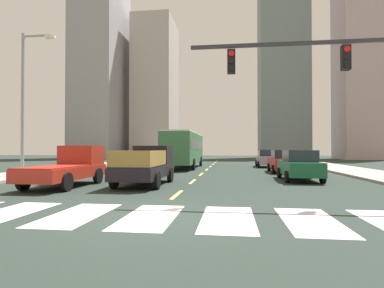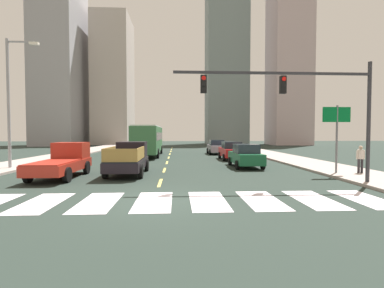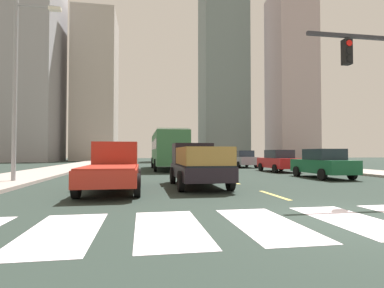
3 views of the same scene
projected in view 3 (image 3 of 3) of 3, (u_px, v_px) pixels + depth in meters
ground_plane at (352, 220)px, 6.71m from camera, size 160.00×160.00×0.00m
sidewalk_right at (330, 169)px, 26.37m from camera, size 3.98×110.00×0.15m
sidewalk_left at (46, 172)px, 22.55m from camera, size 3.98×110.00×0.15m
crosswalk_stripe_1 at (62, 232)px, 5.71m from camera, size 1.34×3.19×0.01m
crosswalk_stripe_2 at (169, 227)px, 6.04m from camera, size 1.34×3.19×0.01m
crosswalk_stripe_3 at (265, 223)px, 6.38m from camera, size 1.34×3.19×0.01m
crosswalk_stripe_4 at (352, 220)px, 6.71m from camera, size 1.34×3.19×0.01m
lane_dash_0 at (274, 195)px, 10.65m from camera, size 0.16×2.40×0.01m
lane_dash_1 at (232, 182)px, 15.58m from camera, size 0.16×2.40×0.01m
lane_dash_2 at (210, 175)px, 20.51m from camera, size 0.16×2.40×0.01m
lane_dash_3 at (197, 170)px, 25.44m from camera, size 0.16×2.40×0.01m
lane_dash_4 at (188, 168)px, 30.37m from camera, size 0.16×2.40×0.01m
lane_dash_5 at (182, 166)px, 35.30m from camera, size 0.16×2.40×0.01m
lane_dash_6 at (177, 164)px, 40.23m from camera, size 0.16×2.40×0.01m
lane_dash_7 at (173, 163)px, 45.16m from camera, size 0.16×2.40×0.01m
pickup_stakebed at (197, 165)px, 13.72m from camera, size 2.18×5.20×1.96m
pickup_dark at (113, 167)px, 12.06m from camera, size 2.18×5.20×1.96m
city_bus at (168, 148)px, 27.19m from camera, size 2.72×10.80×3.32m
sedan_mid at (278, 161)px, 23.85m from camera, size 2.02×4.40×1.72m
sedan_far at (243, 159)px, 30.93m from camera, size 2.02×4.40×1.72m
sedan_near_left at (323, 164)px, 17.84m from camera, size 2.02×4.40×1.72m
streetlight_left at (18, 82)px, 14.77m from camera, size 2.20×0.28×9.00m
tower_tall_centre at (96, 88)px, 59.89m from camera, size 7.80×11.18×28.59m
block_mid_left at (223, 75)px, 63.97m from camera, size 9.15×8.48×35.74m
block_mid_right at (291, 77)px, 60.96m from camera, size 7.98×8.07×33.48m
block_low_left at (34, 58)px, 52.47m from camera, size 8.12×11.64×35.86m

